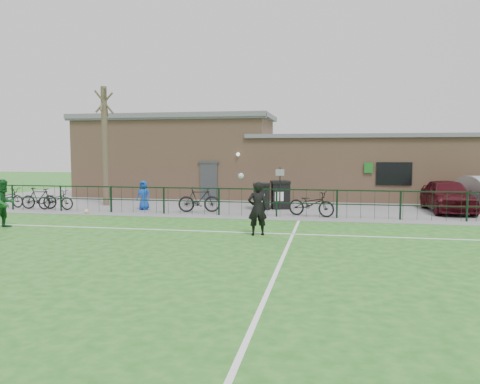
% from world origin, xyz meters
% --- Properties ---
extents(ground, '(90.00, 90.00, 0.00)m').
position_xyz_m(ground, '(0.00, 0.00, 0.00)').
color(ground, '#225F1B').
rests_on(ground, ground).
extents(paving_strip, '(34.00, 13.00, 0.02)m').
position_xyz_m(paving_strip, '(0.00, 13.50, 0.01)').
color(paving_strip, slate).
rests_on(paving_strip, ground).
extents(pitch_line_touch, '(28.00, 0.10, 0.01)m').
position_xyz_m(pitch_line_touch, '(0.00, 7.80, 0.00)').
color(pitch_line_touch, white).
rests_on(pitch_line_touch, ground).
extents(pitch_line_mid, '(28.00, 0.10, 0.01)m').
position_xyz_m(pitch_line_mid, '(0.00, 4.00, 0.00)').
color(pitch_line_mid, white).
rests_on(pitch_line_mid, ground).
extents(pitch_line_perp, '(0.10, 16.00, 0.01)m').
position_xyz_m(pitch_line_perp, '(2.00, 0.00, 0.00)').
color(pitch_line_perp, white).
rests_on(pitch_line_perp, ground).
extents(perimeter_fence, '(28.00, 0.10, 1.20)m').
position_xyz_m(perimeter_fence, '(0.00, 8.00, 0.60)').
color(perimeter_fence, black).
rests_on(perimeter_fence, ground).
extents(bare_tree, '(0.30, 0.30, 6.00)m').
position_xyz_m(bare_tree, '(-8.00, 10.50, 3.00)').
color(bare_tree, '#4A3E2D').
rests_on(bare_tree, ground).
extents(wheelie_bin_left, '(0.86, 0.95, 1.15)m').
position_xyz_m(wheelie_bin_left, '(0.04, 10.35, 0.59)').
color(wheelie_bin_left, black).
rests_on(wheelie_bin_left, paving_strip).
extents(wheelie_bin_right, '(1.03, 1.11, 1.25)m').
position_xyz_m(wheelie_bin_right, '(0.87, 10.81, 0.64)').
color(wheelie_bin_right, black).
rests_on(wheelie_bin_right, paving_strip).
extents(sign_post, '(0.07, 0.07, 2.00)m').
position_xyz_m(sign_post, '(0.90, 10.33, 1.02)').
color(sign_post, black).
rests_on(sign_post, paving_strip).
extents(car_maroon, '(1.87, 4.42, 1.49)m').
position_xyz_m(car_maroon, '(8.46, 10.97, 0.77)').
color(car_maroon, '#420B13').
rests_on(car_maroon, paving_strip).
extents(bicycle_a, '(1.90, 0.84, 0.97)m').
position_xyz_m(bicycle_a, '(-12.36, 8.79, 0.50)').
color(bicycle_a, black).
rests_on(bicycle_a, paving_strip).
extents(bicycle_b, '(1.75, 0.76, 1.02)m').
position_xyz_m(bicycle_b, '(-10.43, 8.46, 0.53)').
color(bicycle_b, black).
rests_on(bicycle_b, paving_strip).
extents(bicycle_c, '(1.80, 0.65, 0.94)m').
position_xyz_m(bicycle_c, '(-9.49, 8.35, 0.49)').
color(bicycle_c, black).
rests_on(bicycle_c, paving_strip).
extents(bicycle_d, '(1.96, 0.93, 1.14)m').
position_xyz_m(bicycle_d, '(-2.59, 8.75, 0.59)').
color(bicycle_d, black).
rests_on(bicycle_d, paving_strip).
extents(bicycle_e, '(2.15, 1.33, 1.07)m').
position_xyz_m(bicycle_e, '(2.44, 8.34, 0.55)').
color(bicycle_e, black).
rests_on(bicycle_e, paving_strip).
extents(spectator_child, '(0.70, 0.48, 1.37)m').
position_xyz_m(spectator_child, '(-5.39, 9.10, 0.71)').
color(spectator_child, '#1240A8').
rests_on(spectator_child, paving_strip).
extents(goalkeeper_kick, '(1.61, 3.50, 1.91)m').
position_xyz_m(goalkeeper_kick, '(0.83, 3.65, 0.91)').
color(goalkeeper_kick, black).
rests_on(goalkeeper_kick, ground).
extents(outfield_player, '(0.81, 0.96, 1.76)m').
position_xyz_m(outfield_player, '(-8.39, 3.39, 0.88)').
color(outfield_player, '#175322').
rests_on(outfield_player, ground).
extents(ball_ground, '(0.21, 0.21, 0.21)m').
position_xyz_m(ball_ground, '(-7.40, 7.42, 0.11)').
color(ball_ground, white).
rests_on(ball_ground, ground).
extents(clubhouse, '(24.25, 5.40, 4.96)m').
position_xyz_m(clubhouse, '(-0.88, 16.50, 2.22)').
color(clubhouse, '#A27A5A').
rests_on(clubhouse, ground).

